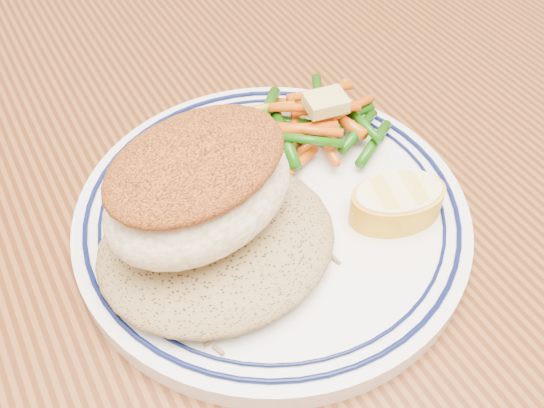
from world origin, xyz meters
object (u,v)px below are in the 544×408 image
Objects in this scene: plate at (272,215)px; lemon_wedge at (397,201)px; fish_fillet at (199,186)px; dining_table at (221,299)px; rice_pilaf at (217,238)px; vegetable_pile at (312,124)px.

lemon_wedge is (0.06, -0.04, 0.02)m from plate.
dining_table is at bearing 60.21° from fish_fillet.
dining_table is at bearing 142.05° from plate.
rice_pilaf is 0.11m from lemon_wedge.
fish_fillet is at bearing -119.79° from dining_table.
plate is (0.03, -0.02, 0.11)m from dining_table.
plate is at bearing 17.53° from rice_pilaf.
dining_table is 0.11m from plate.
lemon_wedge is (0.11, -0.04, -0.04)m from fish_fillet.
dining_table is 10.72× the size of rice_pilaf.
rice_pilaf is at bearing 165.85° from lemon_wedge.
rice_pilaf is (-0.04, -0.01, 0.02)m from plate.
lemon_wedge reaches higher than plate.
lemon_wedge is at bearing -18.78° from fish_fillet.
lemon_wedge is at bearing -84.95° from vegetable_pile.
rice_pilaf is 0.04m from fish_fillet.
dining_table is 11.55× the size of fish_fillet.
plate is 3.73× the size of lemon_wedge.
fish_fillet reaches higher than lemon_wedge.
vegetable_pile is (0.09, 0.02, 0.12)m from dining_table.
rice_pilaf is (-0.01, -0.04, 0.13)m from dining_table.
dining_table is 22.64× the size of lemon_wedge.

